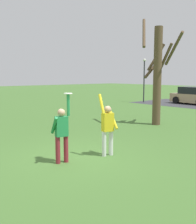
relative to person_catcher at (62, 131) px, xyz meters
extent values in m
plane|color=#426B2D|center=(-0.16, 0.59, -0.98)|extent=(120.00, 120.00, 0.00)
cylinder|color=maroon|center=(-0.03, -0.13, -0.57)|extent=(0.14, 0.14, 0.82)
cylinder|color=maroon|center=(0.03, 0.13, -0.57)|extent=(0.14, 0.14, 0.82)
cube|color=#238447|center=(0.00, 0.00, 0.14)|extent=(0.30, 0.40, 0.60)
sphere|color=tan|center=(0.00, 0.00, 0.55)|extent=(0.23, 0.23, 0.23)
cylinder|color=#238447|center=(-0.05, -0.22, 0.19)|extent=(0.49, 0.20, 0.57)
cylinder|color=#238447|center=(0.05, 0.22, 0.77)|extent=(0.09, 0.09, 0.66)
cylinder|color=silver|center=(0.40, 1.67, -0.57)|extent=(0.14, 0.14, 0.82)
cylinder|color=silver|center=(0.34, 1.42, -0.57)|extent=(0.14, 0.14, 0.82)
cube|color=gold|center=(0.37, 1.54, 0.14)|extent=(0.30, 0.40, 0.60)
sphere|color=tan|center=(0.37, 1.54, 0.55)|extent=(0.23, 0.23, 0.23)
cylinder|color=gold|center=(0.42, 1.76, 0.19)|extent=(0.49, 0.20, 0.57)
cylinder|color=gold|center=(0.32, 1.32, 0.74)|extent=(0.36, 0.16, 0.64)
cylinder|color=white|center=(0.05, 0.22, 1.11)|extent=(0.25, 0.25, 0.02)
cube|color=tan|center=(-6.18, 18.69, -0.43)|extent=(4.26, 2.21, 0.80)
cube|color=black|center=(-6.33, 18.71, 0.29)|extent=(2.26, 1.84, 0.64)
cylinder|color=black|center=(-7.36, 19.73, -0.65)|extent=(0.68, 0.29, 0.66)
cylinder|color=black|center=(-7.54, 17.92, -0.65)|extent=(0.68, 0.29, 0.66)
cylinder|color=brown|center=(-2.04, 7.41, 1.59)|extent=(0.43, 0.43, 5.14)
cylinder|color=brown|center=(-1.60, 8.17, 3.03)|extent=(1.68, 1.06, 1.63)
cylinder|color=brown|center=(-2.49, 7.48, 1.96)|extent=(0.30, 1.01, 0.96)
cylinder|color=brown|center=(-2.36, 7.68, 2.61)|extent=(0.73, 0.83, 1.46)
cylinder|color=brown|center=(-2.61, 6.93, 3.85)|extent=(1.16, 1.32, 1.70)
cylinder|color=brown|center=(-2.03, 7.90, 2.37)|extent=(1.11, 0.17, 1.94)
cylinder|color=#2D2D33|center=(-10.28, 16.49, 1.02)|extent=(0.12, 0.12, 4.00)
sphere|color=silver|center=(-10.28, 16.49, 3.14)|extent=(0.28, 0.28, 0.28)
camera|label=1|loc=(6.63, -4.38, 1.63)|focal=43.14mm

